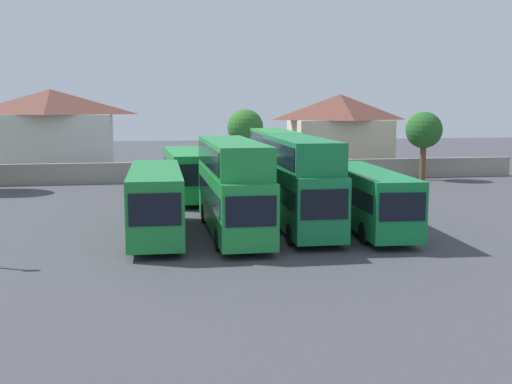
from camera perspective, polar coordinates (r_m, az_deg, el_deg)
The scene contains 13 objects.
ground at distance 51.56m, azimuth -2.73°, elevation 0.26°, with size 140.00×140.00×0.00m, color #424247.
depot_boundary_wall at distance 56.70m, azimuth -3.37°, elevation 1.87°, with size 56.00×0.50×1.80m, color gray.
bus_1 at distance 33.14m, azimuth -9.01°, elevation -0.57°, with size 2.76×10.98×3.54m.
bus_2 at distance 33.35m, azimuth -2.14°, elevation 0.90°, with size 2.71×11.87×4.94m.
bus_3 at distance 34.12m, azimuth 3.99°, elevation 1.14°, with size 2.74×10.27×5.05m.
bus_4 at distance 35.13m, azimuth 9.92°, elevation -0.34°, with size 2.99×11.35×3.29m.
bus_5 at distance 46.12m, azimuth -6.25°, elevation 1.83°, with size 3.01×10.44×3.51m.
bus_6 at distance 46.98m, azimuth -2.45°, elevation 1.90°, with size 3.27×10.98×3.39m.
bus_7 at distance 47.62m, azimuth 1.72°, elevation 2.97°, with size 2.74×10.64×4.88m.
house_terrace_left at distance 63.13m, azimuth -17.83°, elevation 5.12°, with size 11.52×6.34×8.22m.
house_terrace_centre at distance 65.94m, azimuth 7.51°, elevation 5.36°, with size 10.13×6.78×7.84m.
tree_left_of_lot at distance 59.34m, azimuth 14.83°, elevation 5.33°, with size 3.28×3.28×6.17m.
tree_right_of_lot at distance 59.26m, azimuth -0.97°, elevation 5.79°, with size 3.36×3.36×6.39m.
Camera 1 is at (-5.94, -32.76, 6.85)m, focal length 44.59 mm.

